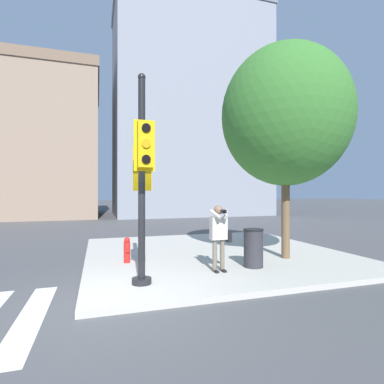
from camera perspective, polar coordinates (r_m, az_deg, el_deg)
ground_plane at (r=6.06m, az=-16.06°, el=-20.04°), size 160.00×160.00×0.00m
sidewalk_corner at (r=10.09m, az=4.12°, el=-11.56°), size 8.00×8.00×0.13m
traffic_signal_pole at (r=6.46m, az=-9.34°, el=3.65°), size 0.50×1.41×4.48m
person_photographer at (r=7.45m, az=5.22°, el=-7.58°), size 0.58×0.54×1.62m
street_tree at (r=9.56m, az=17.39°, el=13.65°), size 3.78×3.78×6.30m
fire_hydrant at (r=8.61m, az=-12.29°, el=-10.75°), size 0.18×0.24×0.70m
trash_bin at (r=8.08m, az=11.61°, el=-10.38°), size 0.52×0.52×0.99m
building_left at (r=30.47m, az=-29.07°, el=7.84°), size 12.33×11.54×12.53m
building_right at (r=29.95m, az=-0.67°, el=15.18°), size 14.09×8.86×19.91m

